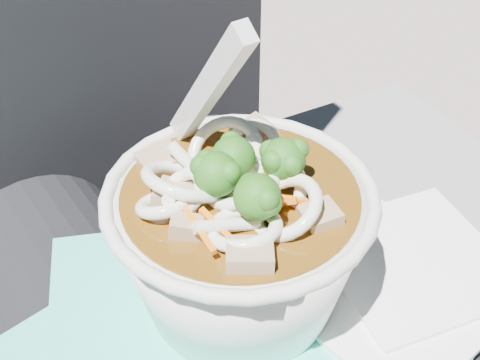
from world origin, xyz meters
TOP-DOWN VIEW (x-y plane):
  - person_body at (0.00, 0.09)m, footprint 0.34×0.94m
  - plastic_bag at (-0.04, -0.02)m, footprint 0.33×0.29m
  - napkins at (0.09, -0.05)m, footprint 0.18×0.16m
  - udon_bowl at (-0.01, 0.00)m, footprint 0.17×0.17m

SIDE VIEW (x-z plane):
  - person_body at x=0.00m, z-range 0.06..1.07m
  - plastic_bag at x=-0.04m, z-range 0.62..0.64m
  - napkins at x=0.09m, z-range 0.64..0.65m
  - udon_bowl at x=-0.01m, z-range 0.60..0.80m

